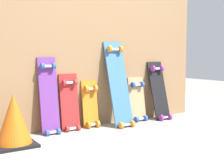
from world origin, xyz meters
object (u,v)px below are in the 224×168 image
object	(u,v)px
traffic_cone	(14,120)
skateboard_purple	(49,99)
skateboard_red	(70,105)
skateboard_black	(159,93)
skateboard_blue	(119,87)
skateboard_natural	(138,102)
skateboard_orange	(91,107)

from	to	relation	value
traffic_cone	skateboard_purple	bearing A→B (deg)	29.83
skateboard_red	skateboard_black	world-z (taller)	skateboard_black
skateboard_blue	skateboard_natural	bearing A→B (deg)	14.70
skateboard_orange	skateboard_natural	xyz separation A→B (m)	(0.61, -0.01, 0.00)
traffic_cone	skateboard_black	bearing A→B (deg)	6.08
skateboard_purple	skateboard_red	world-z (taller)	skateboard_purple
skateboard_natural	skateboard_purple	bearing A→B (deg)	-179.50
skateboard_purple	skateboard_natural	size ratio (longest dim) A/B	1.42
skateboard_orange	skateboard_black	world-z (taller)	skateboard_black
skateboard_orange	skateboard_red	bearing A→B (deg)	-179.17
traffic_cone	skateboard_orange	bearing A→B (deg)	16.22
skateboard_natural	skateboard_black	xyz separation A→B (m)	(0.29, -0.05, 0.09)
skateboard_black	skateboard_red	bearing A→B (deg)	176.96
skateboard_purple	skateboard_orange	distance (m)	0.48
skateboard_orange	skateboard_blue	distance (m)	0.37
skateboard_orange	traffic_cone	world-z (taller)	skateboard_orange
skateboard_black	skateboard_natural	bearing A→B (deg)	169.68
skateboard_purple	traffic_cone	xyz separation A→B (m)	(-0.40, -0.23, -0.12)
skateboard_natural	traffic_cone	size ratio (longest dim) A/B	1.29
skateboard_red	skateboard_black	size ratio (longest dim) A/B	0.86
skateboard_red	skateboard_natural	world-z (taller)	skateboard_red
skateboard_purple	skateboard_blue	distance (m)	0.77
skateboard_orange	skateboard_blue	size ratio (longest dim) A/B	0.57
skateboard_black	skateboard_orange	bearing A→B (deg)	175.93
skateboard_red	skateboard_natural	bearing A→B (deg)	-0.57
skateboard_purple	skateboard_red	bearing A→B (deg)	4.56
skateboard_natural	skateboard_orange	bearing A→B (deg)	178.88
skateboard_blue	skateboard_red	bearing A→B (deg)	170.40
skateboard_red	skateboard_orange	bearing A→B (deg)	0.83
skateboard_orange	skateboard_black	distance (m)	0.91
skateboard_purple	skateboard_black	bearing A→B (deg)	-1.79
skateboard_purple	skateboard_natural	world-z (taller)	skateboard_purple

